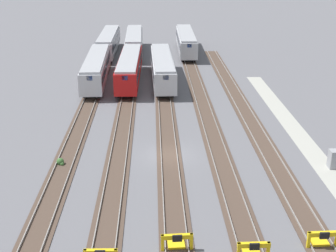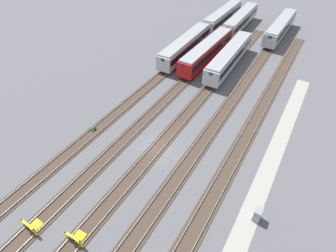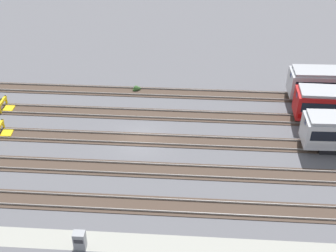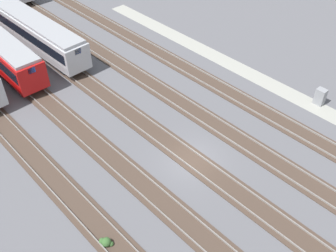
% 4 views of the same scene
% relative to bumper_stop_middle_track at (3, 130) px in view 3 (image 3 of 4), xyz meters
% --- Properties ---
extents(ground_plane, '(400.00, 400.00, 0.00)m').
position_rel_bumper_stop_middle_track_xyz_m(ground_plane, '(13.92, -0.01, -0.51)').
color(ground_plane, '#5B5B60').
extents(service_walkway, '(54.00, 2.00, 0.01)m').
position_rel_bumper_stop_middle_track_xyz_m(service_walkway, '(13.92, -13.26, -0.51)').
color(service_walkway, '#9E9E93').
rests_on(service_walkway, ground).
extents(rail_track_nearest, '(90.00, 2.23, 0.21)m').
position_rel_bumper_stop_middle_track_xyz_m(rail_track_nearest, '(13.92, -9.15, -0.47)').
color(rail_track_nearest, '#47382D').
rests_on(rail_track_nearest, ground).
extents(rail_track_near_inner, '(90.00, 2.24, 0.21)m').
position_rel_bumper_stop_middle_track_xyz_m(rail_track_near_inner, '(13.92, -4.58, -0.47)').
color(rail_track_near_inner, '#47382D').
rests_on(rail_track_near_inner, ground).
extents(rail_track_middle, '(90.00, 2.24, 0.21)m').
position_rel_bumper_stop_middle_track_xyz_m(rail_track_middle, '(13.92, -0.01, -0.47)').
color(rail_track_middle, '#47382D').
rests_on(rail_track_middle, ground).
extents(rail_track_far_inner, '(90.00, 2.23, 0.21)m').
position_rel_bumper_stop_middle_track_xyz_m(rail_track_far_inner, '(13.92, 4.56, -0.47)').
color(rail_track_far_inner, '#47382D').
rests_on(rail_track_far_inner, ground).
extents(rail_track_farthest, '(90.00, 2.23, 0.21)m').
position_rel_bumper_stop_middle_track_xyz_m(rail_track_farthest, '(13.92, 9.12, -0.47)').
color(rail_track_farthest, '#47382D').
rests_on(rail_track_farthest, ground).
extents(bumper_stop_middle_track, '(1.38, 2.01, 1.22)m').
position_rel_bumper_stop_middle_track_xyz_m(bumper_stop_middle_track, '(0.00, 0.00, 0.00)').
color(bumper_stop_middle_track, gold).
rests_on(bumper_stop_middle_track, ground).
extents(bumper_stop_far_inner_track, '(1.36, 2.00, 1.22)m').
position_rel_bumper_stop_middle_track_xyz_m(bumper_stop_far_inner_track, '(-1.39, 4.55, 0.00)').
color(bumper_stop_far_inner_track, gold).
rests_on(bumper_stop_far_inner_track, ground).
extents(electrical_cabinet, '(0.90, 0.73, 1.60)m').
position_rel_bumper_stop_middle_track_xyz_m(electrical_cabinet, '(11.01, -13.93, 0.29)').
color(electrical_cabinet, gray).
rests_on(electrical_cabinet, ground).
extents(weed_clump, '(0.92, 0.70, 0.64)m').
position_rel_bumper_stop_middle_track_xyz_m(weed_clump, '(12.43, 9.51, -0.27)').
color(weed_clump, '#38602D').
rests_on(weed_clump, ground).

